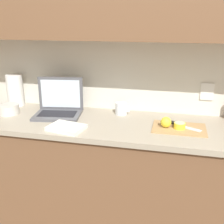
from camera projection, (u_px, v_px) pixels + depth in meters
name	position (u px, v px, depth m)	size (l,w,h in m)	color
wall_back	(168.00, 18.00, 1.81)	(5.20, 0.38, 2.60)	silver
counter_unit	(160.00, 184.00, 1.96)	(2.59, 0.58, 0.88)	brown
laptop	(59.00, 106.00, 2.04)	(0.36, 0.29, 0.26)	#515156
cutting_board	(179.00, 128.00, 1.79)	(0.33, 0.23, 0.01)	tan
knife	(176.00, 124.00, 1.83)	(0.24, 0.14, 0.02)	silver
lemon_half_cut	(180.00, 126.00, 1.77)	(0.07, 0.07, 0.04)	yellow
lemon_whole_beside	(166.00, 122.00, 1.78)	(0.07, 0.07, 0.07)	yellow
measuring_cup	(121.00, 109.00, 2.05)	(0.11, 0.09, 0.09)	silver
bowl_white	(9.00, 109.00, 2.06)	(0.14, 0.14, 0.07)	beige
paper_towel_roll	(15.00, 90.00, 2.23)	(0.13, 0.13, 0.25)	white
dish_towel	(66.00, 127.00, 1.78)	(0.22, 0.16, 0.02)	silver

